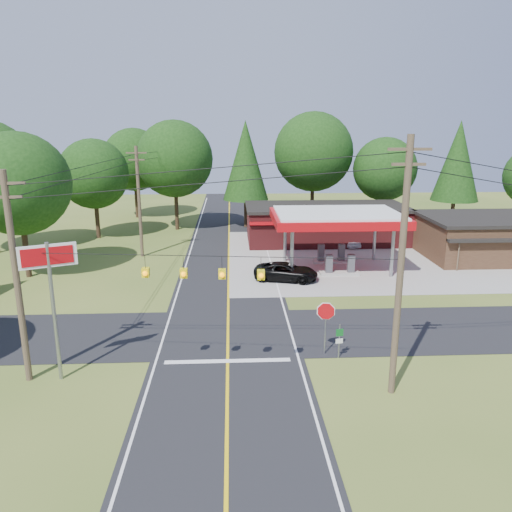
{
  "coord_description": "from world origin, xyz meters",
  "views": [
    {
      "loc": [
        0.29,
        -27.12,
        11.9
      ],
      "look_at": [
        2.0,
        7.0,
        2.8
      ],
      "focal_mm": 35.0,
      "sensor_mm": 36.0,
      "label": 1
    }
  ],
  "objects_px": {
    "sedan_car": "(349,240)",
    "octagonal_stop_sign": "(326,315)",
    "gas_canopy": "(337,219)",
    "suv_car": "(286,272)",
    "big_stop_sign": "(50,280)"
  },
  "relations": [
    {
      "from": "gas_canopy",
      "to": "octagonal_stop_sign",
      "type": "relative_size",
      "value": 3.59
    },
    {
      "from": "big_stop_sign",
      "to": "octagonal_stop_sign",
      "type": "distance_m",
      "value": 13.59
    },
    {
      "from": "gas_canopy",
      "to": "big_stop_sign",
      "type": "xyz_separation_m",
      "value": [
        -17.0,
        -18.01,
        0.75
      ]
    },
    {
      "from": "gas_canopy",
      "to": "octagonal_stop_sign",
      "type": "distance_m",
      "value": 16.6
    },
    {
      "from": "suv_car",
      "to": "octagonal_stop_sign",
      "type": "distance_m",
      "value": 13.12
    },
    {
      "from": "big_stop_sign",
      "to": "octagonal_stop_sign",
      "type": "height_order",
      "value": "big_stop_sign"
    },
    {
      "from": "gas_canopy",
      "to": "suv_car",
      "type": "bearing_deg",
      "value": -146.31
    },
    {
      "from": "gas_canopy",
      "to": "octagonal_stop_sign",
      "type": "xyz_separation_m",
      "value": [
        -3.85,
        -16.01,
        -2.04
      ]
    },
    {
      "from": "gas_canopy",
      "to": "big_stop_sign",
      "type": "distance_m",
      "value": 24.78
    },
    {
      "from": "sedan_car",
      "to": "octagonal_stop_sign",
      "type": "xyz_separation_m",
      "value": [
        -6.85,
        -24.01,
        1.6
      ]
    },
    {
      "from": "gas_canopy",
      "to": "suv_car",
      "type": "distance_m",
      "value": 6.48
    },
    {
      "from": "gas_canopy",
      "to": "octagonal_stop_sign",
      "type": "height_order",
      "value": "gas_canopy"
    },
    {
      "from": "sedan_car",
      "to": "octagonal_stop_sign",
      "type": "bearing_deg",
      "value": -115.13
    },
    {
      "from": "big_stop_sign",
      "to": "octagonal_stop_sign",
      "type": "bearing_deg",
      "value": 8.63
    },
    {
      "from": "suv_car",
      "to": "sedan_car",
      "type": "relative_size",
      "value": 1.35
    }
  ]
}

